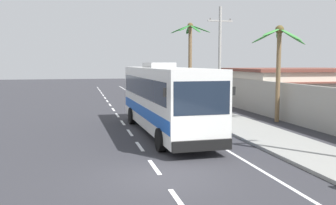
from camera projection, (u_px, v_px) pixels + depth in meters
ground_plane at (161, 177)px, 12.72m from camera, size 160.00×160.00×0.00m
sidewalk_kerb at (232, 122)px, 23.94m from camera, size 3.20×90.00×0.14m
lane_markings at (149, 116)px, 27.21m from camera, size 3.82×71.00×0.01m
boundary_wall at (258, 97)px, 28.55m from camera, size 0.24×60.00×2.56m
coach_bus_foreground at (165, 97)px, 20.42m from camera, size 3.23×11.99×3.89m
motorcycle_beside_bus at (164, 103)px, 30.12m from camera, size 0.56×1.96×1.54m
pedestrian_near_kerb at (204, 98)px, 30.02m from camera, size 0.36×0.36×1.76m
pedestrian_far_walk at (223, 101)px, 27.79m from camera, size 0.36×0.36×1.68m
utility_pole_mid at (220, 56)px, 31.13m from camera, size 2.18×0.24×8.49m
palm_nearest at (190, 49)px, 36.79m from camera, size 3.92×4.09×7.79m
palm_second at (279, 53)px, 24.09m from camera, size 3.55×3.62×6.28m
roadside_building at (295, 88)px, 32.53m from camera, size 10.80×8.67×3.40m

